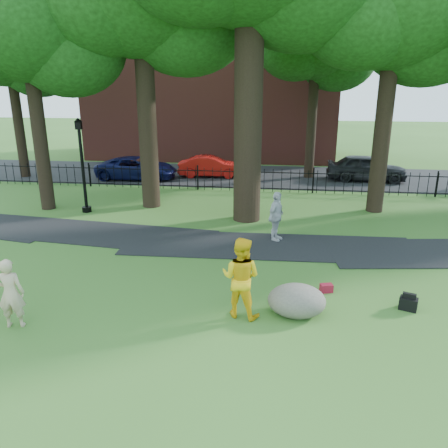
# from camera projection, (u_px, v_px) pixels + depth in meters

# --- Properties ---
(ground) EXTENTS (120.00, 120.00, 0.00)m
(ground) POSITION_uv_depth(u_px,v_px,m) (225.00, 297.00, 11.51)
(ground) COLOR #345E21
(ground) RESTS_ON ground
(footpath) EXTENTS (36.07, 3.85, 0.03)m
(footpath) POSITION_uv_depth(u_px,v_px,m) (268.00, 247.00, 15.07)
(footpath) COLOR black
(footpath) RESTS_ON ground
(street) EXTENTS (80.00, 7.00, 0.02)m
(street) POSITION_uv_depth(u_px,v_px,m) (258.00, 176.00, 26.62)
(street) COLOR black
(street) RESTS_ON ground
(iron_fence) EXTENTS (44.00, 0.04, 1.20)m
(iron_fence) POSITION_uv_depth(u_px,v_px,m) (254.00, 180.00, 22.66)
(iron_fence) COLOR black
(iron_fence) RESTS_ON ground
(brick_building) EXTENTS (18.00, 8.00, 12.00)m
(brick_building) POSITION_uv_depth(u_px,v_px,m) (213.00, 75.00, 32.83)
(brick_building) COLOR brown
(brick_building) RESTS_ON ground
(tree_row) EXTENTS (26.82, 7.96, 12.42)m
(tree_row) POSITION_uv_depth(u_px,v_px,m) (266.00, 8.00, 16.89)
(tree_row) COLOR black
(tree_row) RESTS_ON ground
(woman) EXTENTS (0.68, 0.53, 1.67)m
(woman) POSITION_uv_depth(u_px,v_px,m) (10.00, 293.00, 9.87)
(woman) COLOR beige
(woman) RESTS_ON ground
(man) EXTENTS (1.13, 0.98, 1.99)m
(man) POSITION_uv_depth(u_px,v_px,m) (241.00, 277.00, 10.31)
(man) COLOR yellow
(man) RESTS_ON ground
(pedestrian) EXTENTS (0.82, 1.14, 1.79)m
(pedestrian) POSITION_uv_depth(u_px,v_px,m) (276.00, 217.00, 15.39)
(pedestrian) COLOR #BCBCC1
(pedestrian) RESTS_ON ground
(boulder) EXTENTS (1.65, 1.42, 0.82)m
(boulder) POSITION_uv_depth(u_px,v_px,m) (297.00, 299.00, 10.53)
(boulder) COLOR #675F56
(boulder) RESTS_ON ground
(lamppost) EXTENTS (0.40, 0.40, 4.04)m
(lamppost) POSITION_uv_depth(u_px,v_px,m) (83.00, 167.00, 18.58)
(lamppost) COLOR black
(lamppost) RESTS_ON ground
(backpack) EXTENTS (0.49, 0.40, 0.32)m
(backpack) POSITION_uv_depth(u_px,v_px,m) (408.00, 304.00, 10.81)
(backpack) COLOR black
(backpack) RESTS_ON ground
(red_bag) EXTENTS (0.37, 0.28, 0.22)m
(red_bag) POSITION_uv_depth(u_px,v_px,m) (326.00, 288.00, 11.74)
(red_bag) COLOR maroon
(red_bag) RESTS_ON ground
(red_sedan) EXTENTS (3.93, 1.61, 1.27)m
(red_sedan) POSITION_uv_depth(u_px,v_px,m) (211.00, 166.00, 26.21)
(red_sedan) COLOR #B7120E
(red_sedan) RESTS_ON ground
(navy_van) EXTENTS (4.71, 2.22, 1.30)m
(navy_van) POSITION_uv_depth(u_px,v_px,m) (137.00, 168.00, 25.63)
(navy_van) COLOR #0C103D
(navy_van) RESTS_ON ground
(grey_car) EXTENTS (4.56, 2.04, 1.52)m
(grey_car) POSITION_uv_depth(u_px,v_px,m) (366.00, 168.00, 25.12)
(grey_car) COLOR black
(grey_car) RESTS_ON ground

